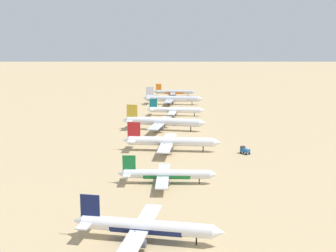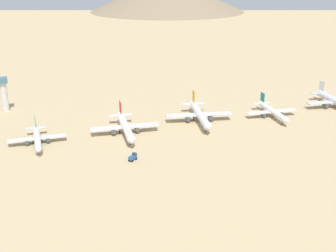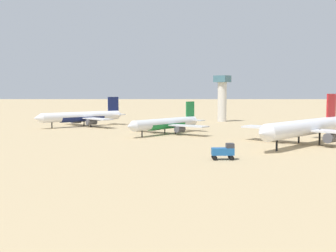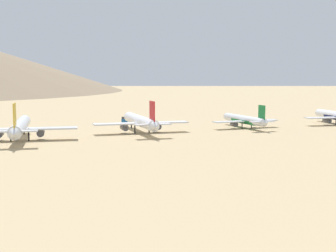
% 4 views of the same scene
% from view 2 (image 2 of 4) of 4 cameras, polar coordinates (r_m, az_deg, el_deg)
% --- Properties ---
extents(ground_plane, '(1930.70, 1930.70, 0.00)m').
position_cam_2_polar(ground_plane, '(291.89, 4.50, 0.32)').
color(ground_plane, tan).
extents(parked_jet_1, '(42.07, 34.13, 12.15)m').
position_cam_2_polar(parked_jet_1, '(267.97, -16.92, -1.53)').
color(parked_jet_1, silver).
rests_on(parked_jet_1, ground).
extents(parked_jet_2, '(53.38, 43.48, 15.39)m').
position_cam_2_polar(parked_jet_2, '(272.75, -5.68, -0.04)').
color(parked_jet_2, white).
rests_on(parked_jet_2, ground).
extents(parked_jet_3, '(55.64, 45.62, 16.16)m').
position_cam_2_polar(parked_jet_3, '(293.35, 4.19, 1.56)').
color(parked_jet_3, silver).
rests_on(parked_jet_3, ground).
extents(parked_jet_4, '(45.25, 36.87, 13.05)m').
position_cam_2_polar(parked_jet_4, '(310.60, 13.63, 1.91)').
color(parked_jet_4, white).
rests_on(parked_jet_4, ground).
extents(parked_jet_5, '(53.95, 44.01, 15.56)m').
position_cam_2_polar(parked_jet_5, '(344.60, 21.28, 3.06)').
color(parked_jet_5, silver).
rests_on(parked_jet_5, ground).
extents(service_truck, '(5.20, 5.61, 3.90)m').
position_cam_2_polar(service_truck, '(237.38, -4.66, -4.08)').
color(service_truck, '#1E5999').
rests_on(service_truck, ground).
extents(control_tower, '(7.20, 7.20, 24.89)m').
position_cam_2_polar(control_tower, '(334.43, -20.89, 4.20)').
color(control_tower, beige).
rests_on(control_tower, ground).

